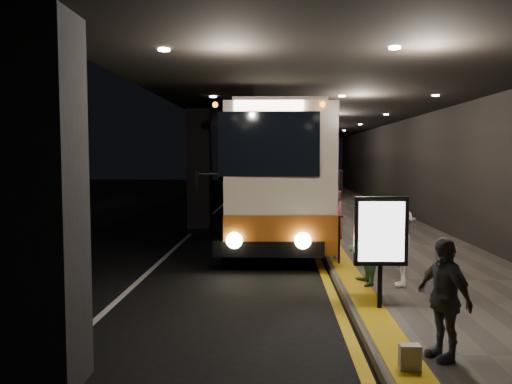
{
  "coord_description": "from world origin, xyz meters",
  "views": [
    {
      "loc": [
        1.22,
        -13.7,
        2.75
      ],
      "look_at": [
        0.63,
        0.96,
        1.7
      ],
      "focal_mm": 35.0,
      "sensor_mm": 36.0,
      "label": 1
    }
  ],
  "objects": [
    {
      "name": "stanchion_post",
      "position": [
        2.75,
        -1.71,
        0.73
      ],
      "size": [
        0.05,
        0.05,
        1.15
      ],
      "primitive_type": "cylinder",
      "color": "black",
      "rests_on": "sidewalk"
    },
    {
      "name": "passenger_boarding",
      "position": [
        2.8,
        -0.87,
        1.06
      ],
      "size": [
        0.45,
        0.68,
        1.83
      ],
      "primitive_type": "imported",
      "rotation": [
        0.0,
        0.0,
        1.59
      ],
      "color": "#CC5F77",
      "rests_on": "sidewalk"
    },
    {
      "name": "passenger_waiting_white",
      "position": [
        3.7,
        -3.75,
        0.94
      ],
      "size": [
        0.67,
        1.09,
        1.58
      ],
      "primitive_type": "imported",
      "rotation": [
        0.0,
        0.0,
        -1.78
      ],
      "color": "white",
      "rests_on": "sidewalk"
    },
    {
      "name": "passenger_waiting_grey",
      "position": [
        3.37,
        -7.35,
        0.94
      ],
      "size": [
        0.79,
        1.04,
        1.58
      ],
      "primitive_type": "imported",
      "rotation": [
        0.0,
        0.0,
        -1.17
      ],
      "color": "#4D4D52",
      "rests_on": "sidewalk"
    },
    {
      "name": "terminal_wall",
      "position": [
        7.0,
        5.0,
        3.0
      ],
      "size": [
        0.1,
        50.0,
        6.0
      ],
      "primitive_type": "cube",
      "color": "black",
      "rests_on": "ground"
    },
    {
      "name": "coach_main",
      "position": [
        1.05,
        4.16,
        1.94
      ],
      "size": [
        3.24,
        13.05,
        4.04
      ],
      "rotation": [
        0.0,
        0.0,
        0.04
      ],
      "color": "beige",
      "rests_on": "ground"
    },
    {
      "name": "coach_second",
      "position": [
        0.96,
        16.29,
        1.73
      ],
      "size": [
        2.58,
        11.52,
        3.61
      ],
      "rotation": [
        0.0,
        0.0,
        -0.02
      ],
      "color": "beige",
      "rests_on": "ground"
    },
    {
      "name": "lane_line_white",
      "position": [
        -1.8,
        5.0,
        0.01
      ],
      "size": [
        0.12,
        50.0,
        0.01
      ],
      "primitive_type": "cube",
      "color": "silver",
      "rests_on": "ground"
    },
    {
      "name": "info_sign",
      "position": [
        3.0,
        -5.27,
        1.45
      ],
      "size": [
        0.91,
        0.15,
        1.92
      ],
      "rotation": [
        0.0,
        0.0,
        0.03
      ],
      "color": "black",
      "rests_on": "sidewalk"
    },
    {
      "name": "bag_polka",
      "position": [
        4.21,
        -4.3,
        0.34
      ],
      "size": [
        0.34,
        0.23,
        0.38
      ],
      "primitive_type": "cube",
      "rotation": [
        0.0,
        0.0,
        -0.33
      ],
      "color": "black",
      "rests_on": "sidewalk"
    },
    {
      "name": "kerb_stripe_yellow",
      "position": [
        2.35,
        5.0,
        0.01
      ],
      "size": [
        0.18,
        50.0,
        0.01
      ],
      "primitive_type": "cube",
      "color": "gold",
      "rests_on": "ground"
    },
    {
      "name": "sidewalk",
      "position": [
        4.75,
        5.0,
        0.07
      ],
      "size": [
        4.5,
        50.0,
        0.15
      ],
      "primitive_type": "cube",
      "color": "#514C44",
      "rests_on": "ground"
    },
    {
      "name": "tactile_strip",
      "position": [
        2.85,
        5.0,
        0.16
      ],
      "size": [
        0.5,
        50.0,
        0.01
      ],
      "primitive_type": "cube",
      "color": "gold",
      "rests_on": "sidewalk"
    },
    {
      "name": "passenger_waiting_green",
      "position": [
        3.01,
        -3.69,
        0.93
      ],
      "size": [
        0.55,
        0.8,
        1.56
      ],
      "primitive_type": "imported",
      "rotation": [
        0.0,
        0.0,
        -1.47
      ],
      "color": "#477943",
      "rests_on": "sidewalk"
    },
    {
      "name": "canopy",
      "position": [
        2.5,
        5.0,
        4.6
      ],
      "size": [
        9.0,
        50.0,
        0.4
      ],
      "primitive_type": "cube",
      "color": "black",
      "rests_on": "support_columns"
    },
    {
      "name": "bag_plain",
      "position": [
        2.85,
        -7.74,
        0.31
      ],
      "size": [
        0.26,
        0.15,
        0.32
      ],
      "primitive_type": "cube",
      "rotation": [
        0.0,
        0.0,
        0.01
      ],
      "color": "silver",
      "rests_on": "sidewalk"
    },
    {
      "name": "support_columns",
      "position": [
        -1.5,
        4.0,
        2.2
      ],
      "size": [
        0.8,
        24.8,
        4.4
      ],
      "color": "black",
      "rests_on": "ground"
    },
    {
      "name": "ground",
      "position": [
        0.0,
        0.0,
        0.0
      ],
      "size": [
        90.0,
        90.0,
        0.0
      ],
      "primitive_type": "plane",
      "color": "black"
    }
  ]
}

